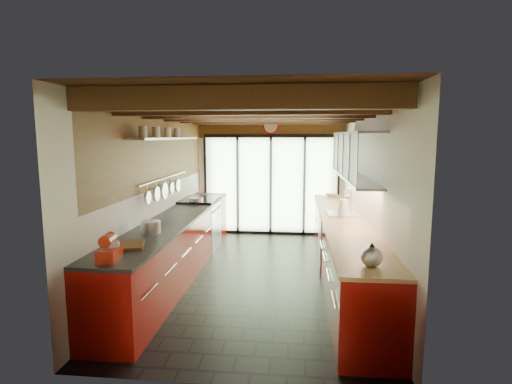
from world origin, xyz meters
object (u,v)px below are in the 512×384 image
kettle (372,255)px  paper_towel (343,208)px  stand_mixer (109,250)px  soap_bottle (342,208)px  bowl (331,195)px

kettle → paper_towel: 2.32m
stand_mixer → kettle: 2.54m
kettle → soap_bottle: 2.55m
kettle → soap_bottle: size_ratio=1.36×
kettle → paper_towel: paper_towel is taller
kettle → bowl: bearing=90.0°
stand_mixer → bowl: size_ratio=1.45×
bowl → kettle: bearing=-90.0°
stand_mixer → kettle: (2.54, 0.08, -0.00)m
soap_bottle → kettle: bearing=-90.0°
kettle → bowl: 4.42m
stand_mixer → paper_towel: (2.54, 2.40, 0.02)m
kettle → soap_bottle: bearing=90.0°
soap_bottle → bowl: 1.87m
stand_mixer → bowl: 5.16m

